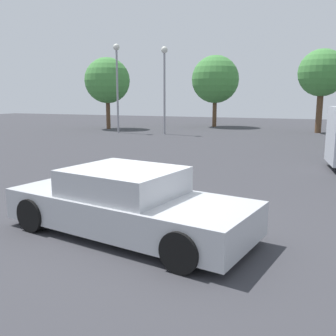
{
  "coord_description": "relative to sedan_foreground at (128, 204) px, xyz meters",
  "views": [
    {
      "loc": [
        2.96,
        -6.28,
        2.53
      ],
      "look_at": [
        -0.19,
        1.82,
        0.9
      ],
      "focal_mm": 41.04,
      "sensor_mm": 36.0,
      "label": 1
    }
  ],
  "objects": [
    {
      "name": "ground_plane",
      "position": [
        0.22,
        0.17,
        -0.57
      ],
      "size": [
        80.0,
        80.0,
        0.0
      ],
      "primitive_type": "plane",
      "color": "#38383D"
    },
    {
      "name": "light_post_mid",
      "position": [
        -9.94,
        17.91,
        3.56
      ],
      "size": [
        0.44,
        0.44,
        6.04
      ],
      "color": "gray",
      "rests_on": "ground_plane"
    },
    {
      "name": "sedan_foreground",
      "position": [
        0.0,
        0.0,
        0.0
      ],
      "size": [
        4.93,
        2.7,
        1.23
      ],
      "rotation": [
        0.0,
        0.0,
        -0.19
      ],
      "color": "#B7BABF",
      "rests_on": "ground_plane"
    },
    {
      "name": "tree_back_left",
      "position": [
        -12.29,
        20.61,
        3.15
      ],
      "size": [
        3.5,
        3.5,
        5.49
      ],
      "color": "brown",
      "rests_on": "ground_plane"
    },
    {
      "name": "dog",
      "position": [
        -1.8,
        2.91,
        -0.34
      ],
      "size": [
        0.45,
        0.51,
        0.39
      ],
      "rotation": [
        0.0,
        0.0,
        5.38
      ],
      "color": "olive",
      "rests_on": "ground_plane"
    },
    {
      "name": "tree_back_center",
      "position": [
        -4.97,
        25.6,
        3.32
      ],
      "size": [
        3.89,
        3.89,
        5.86
      ],
      "color": "brown",
      "rests_on": "ground_plane"
    },
    {
      "name": "light_post_far",
      "position": [
        -6.47,
        18.02,
        3.38
      ],
      "size": [
        0.44,
        0.44,
        5.73
      ],
      "color": "gray",
      "rests_on": "ground_plane"
    },
    {
      "name": "tree_back_right",
      "position": [
        3.22,
        22.88,
        3.5
      ],
      "size": [
        3.21,
        3.21,
        5.73
      ],
      "color": "brown",
      "rests_on": "ground_plane"
    }
  ]
}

